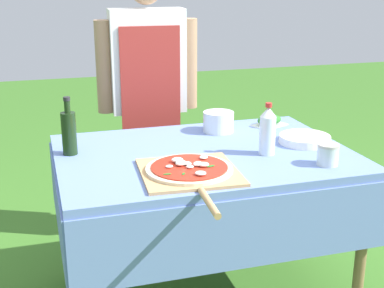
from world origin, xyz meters
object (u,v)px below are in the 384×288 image
at_px(oil_bottle, 69,132).
at_px(herb_container, 269,121).
at_px(water_bottle, 268,131).
at_px(plate_stack, 305,139).
at_px(mixing_tub, 218,122).
at_px(sauce_jar, 328,156).
at_px(prep_table, 204,171).
at_px(person_cook, 148,87).
at_px(pizza_on_peel, 190,171).

relative_size(oil_bottle, herb_container, 1.25).
relative_size(water_bottle, plate_stack, 0.95).
height_order(mixing_tub, sauce_jar, mixing_tub).
distance_m(prep_table, water_bottle, 0.33).
xyz_separation_m(person_cook, plate_stack, (0.55, -0.79, -0.12)).
height_order(person_cook, herb_container, person_cook).
xyz_separation_m(person_cook, herb_container, (0.52, -0.48, -0.11)).
bearing_deg(plate_stack, oil_bottle, 172.09).
bearing_deg(pizza_on_peel, oil_bottle, 141.53).
xyz_separation_m(person_cook, water_bottle, (0.32, -0.89, -0.03)).
xyz_separation_m(prep_table, person_cook, (-0.07, 0.78, 0.22)).
bearing_deg(person_cook, water_bottle, 112.56).
bearing_deg(oil_bottle, pizza_on_peel, -42.16).
relative_size(pizza_on_peel, herb_container, 3.03).
bearing_deg(pizza_on_peel, prep_table, 64.58).
bearing_deg(water_bottle, plate_stack, 22.54).
distance_m(prep_table, herb_container, 0.55).
relative_size(prep_table, water_bottle, 5.68).
relative_size(prep_table, plate_stack, 5.37).
bearing_deg(mixing_tub, sauce_jar, -65.70).
height_order(person_cook, sauce_jar, person_cook).
relative_size(person_cook, oil_bottle, 5.99).
xyz_separation_m(prep_table, oil_bottle, (-0.55, 0.13, 0.19)).
xyz_separation_m(water_bottle, plate_stack, (0.23, 0.10, -0.09)).
bearing_deg(water_bottle, prep_table, 156.85).
bearing_deg(sauce_jar, plate_stack, 79.38).
xyz_separation_m(pizza_on_peel, mixing_tub, (0.30, 0.52, 0.03)).
bearing_deg(sauce_jar, oil_bottle, 156.06).
relative_size(person_cook, herb_container, 7.49).
distance_m(person_cook, plate_stack, 0.97).
relative_size(mixing_tub, sauce_jar, 1.70).
bearing_deg(prep_table, sauce_jar, -35.32).
bearing_deg(plate_stack, pizza_on_peel, -159.01).
bearing_deg(water_bottle, oil_bottle, 163.35).
bearing_deg(oil_bottle, herb_container, 9.61).
bearing_deg(water_bottle, person_cook, 109.83).
xyz_separation_m(prep_table, pizza_on_peel, (-0.14, -0.24, 0.10)).
distance_m(water_bottle, plate_stack, 0.27).
relative_size(plate_stack, sauce_jar, 2.71).
xyz_separation_m(person_cook, mixing_tub, (0.24, -0.50, -0.09)).
bearing_deg(prep_table, herb_container, 34.30).
xyz_separation_m(plate_stack, sauce_jar, (-0.05, -0.29, 0.02)).
relative_size(water_bottle, sauce_jar, 2.56).
relative_size(pizza_on_peel, water_bottle, 2.70).
relative_size(herb_container, plate_stack, 0.84).
height_order(prep_table, herb_container, herb_container).
height_order(person_cook, pizza_on_peel, person_cook).
bearing_deg(prep_table, plate_stack, -1.10).
distance_m(prep_table, mixing_tub, 0.35).
bearing_deg(pizza_on_peel, person_cook, 90.18).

